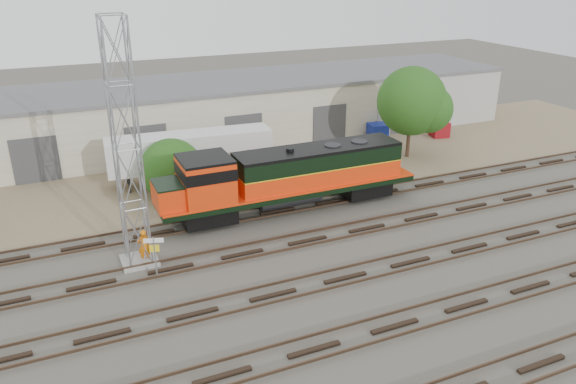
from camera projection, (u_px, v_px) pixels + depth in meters
name	position (u px, v px, depth m)	size (l,w,h in m)	color
ground	(319.00, 253.00, 31.31)	(140.00, 140.00, 0.00)	#47423A
dirt_strip	(233.00, 168.00, 43.99)	(80.00, 16.00, 0.02)	#726047
tracks	(345.00, 278.00, 28.74)	(80.00, 20.40, 0.28)	black
warehouse	(204.00, 112.00, 49.74)	(58.40, 10.40, 5.30)	beige
locomotive	(286.00, 177.00, 35.69)	(17.14, 3.01, 4.12)	black
signal_tower	(127.00, 152.00, 27.97)	(1.90, 1.90, 12.87)	gray
sign_post	(155.00, 250.00, 28.07)	(0.95, 0.34, 2.41)	gray
worker	(144.00, 246.00, 30.13)	(0.68, 0.45, 1.88)	orange
semi_trailer	(194.00, 151.00, 40.77)	(11.96, 3.30, 3.63)	silver
dumpster_blue	(378.00, 132.00, 50.71)	(1.60, 1.50, 1.50)	navy
dumpster_red	(440.00, 129.00, 51.66)	(1.50, 1.40, 1.40)	maroon
tree_mid	(176.00, 172.00, 38.24)	(4.52, 4.30, 4.30)	#382619
tree_east	(416.00, 103.00, 44.84)	(5.80, 5.52, 7.45)	#382619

